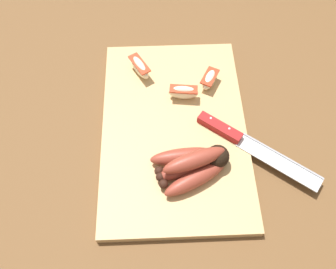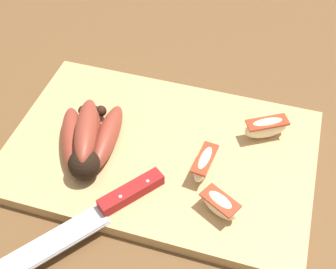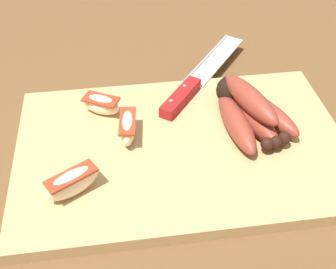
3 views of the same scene
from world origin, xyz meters
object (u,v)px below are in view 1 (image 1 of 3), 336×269
Objects in this scene: banana_bunch at (194,165)px; apple_wedge_near at (209,79)px; apple_wedge_far at (183,92)px; chefs_knife at (239,138)px; apple_wedge_middle at (140,67)px.

apple_wedge_near is at bearing 166.54° from banana_bunch.
banana_bunch is 2.24× the size of apple_wedge_far.
chefs_knife is 0.16m from apple_wedge_far.
chefs_knife is 3.30× the size of apple_wedge_middle.
apple_wedge_far reaches higher than apple_wedge_near.
apple_wedge_near reaches higher than chefs_knife.
apple_wedge_near is (-0.21, 0.05, -0.01)m from banana_bunch.
banana_bunch reaches higher than apple_wedge_near.
apple_wedge_far is at bearing 51.84° from apple_wedge_middle.
chefs_knife is at bearing 18.20° from apple_wedge_near.
apple_wedge_near is 0.16m from apple_wedge_middle.
apple_wedge_middle is (-0.25, -0.11, -0.00)m from banana_bunch.
chefs_knife is at bearing 47.69° from apple_wedge_middle.
chefs_knife is 3.79× the size of apple_wedge_near.
apple_wedge_near is 0.87× the size of apple_wedge_middle.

